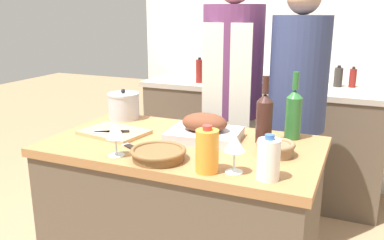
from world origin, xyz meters
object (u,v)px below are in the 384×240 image
object	(u,v)px
stock_pot	(124,106)
person_cook_aproned	(232,96)
person_cook_guest	(296,109)
wine_bottle_dark	(264,117)
wine_glass_right	(235,144)
wine_bottle_green	(294,113)
condiment_bottle_extra	(353,78)
condiment_bottle_short	(338,77)
knife_paring	(110,132)
juice_jug	(207,151)
roasting_pan	(204,130)
wine_glass_left	(115,131)
knife_bread	(112,132)
knife_chef	(125,144)
wicker_basket	(159,154)
cutting_board	(114,132)
mixing_bowl	(275,148)
milk_jug	(269,159)
condiment_bottle_tall	(199,71)

from	to	relation	value
stock_pot	person_cook_aproned	xyz separation A→B (m)	(0.45, 0.54, -0.01)
person_cook_guest	wine_bottle_dark	bearing A→B (deg)	-98.71
wine_glass_right	wine_bottle_green	bearing A→B (deg)	76.06
wine_bottle_green	condiment_bottle_extra	xyz separation A→B (m)	(0.21, 1.38, -0.03)
wine_bottle_dark	person_cook_guest	world-z (taller)	person_cook_guest
condiment_bottle_short	condiment_bottle_extra	world-z (taller)	condiment_bottle_short
condiment_bottle_extra	person_cook_guest	xyz separation A→B (m)	(-0.27, -0.89, -0.07)
knife_paring	condiment_bottle_extra	distance (m)	1.97
wine_glass_right	juice_jug	bearing A→B (deg)	-161.37
condiment_bottle_short	roasting_pan	bearing A→B (deg)	-107.14
wine_glass_left	knife_paring	distance (m)	0.30
knife_bread	stock_pot	bearing A→B (deg)	112.23
roasting_pan	knife_chef	distance (m)	0.37
knife_bread	condiment_bottle_extra	bearing A→B (deg)	59.15
wicker_basket	cutting_board	xyz separation A→B (m)	(-0.37, 0.23, -0.02)
mixing_bowl	wine_glass_right	distance (m)	0.28
condiment_bottle_extra	wine_glass_left	bearing A→B (deg)	-113.61
stock_pot	juice_jug	xyz separation A→B (m)	(0.70, -0.54, 0.01)
milk_jug	condiment_bottle_short	bearing A→B (deg)	86.98
knife_bread	person_cook_guest	distance (m)	1.09
cutting_board	stock_pot	world-z (taller)	stock_pot
stock_pot	wine_bottle_green	bearing A→B (deg)	0.15
wine_glass_left	condiment_bottle_tall	world-z (taller)	condiment_bottle_tall
wine_bottle_dark	knife_paring	distance (m)	0.73
person_cook_aproned	knife_paring	bearing A→B (deg)	-117.24
wine_glass_right	person_cook_guest	world-z (taller)	person_cook_guest
knife_bread	condiment_bottle_tall	distance (m)	1.43
juice_jug	person_cook_aproned	bearing A→B (deg)	103.02
knife_paring	condiment_bottle_extra	bearing A→B (deg)	58.99
person_cook_guest	condiment_bottle_short	bearing A→B (deg)	75.51
stock_pot	condiment_bottle_short	xyz separation A→B (m)	(1.03, 1.37, 0.02)
person_cook_guest	wicker_basket	bearing A→B (deg)	-115.10
condiment_bottle_tall	knife_chef	bearing A→B (deg)	-80.44
knife_chef	person_cook_guest	size ratio (longest dim) A/B	0.12
knife_chef	person_cook_aproned	xyz separation A→B (m)	(0.20, 0.93, 0.06)
wicker_basket	wine_glass_right	xyz separation A→B (m)	(0.32, -0.01, 0.09)
wicker_basket	condiment_bottle_tall	world-z (taller)	condiment_bottle_tall
roasting_pan	mixing_bowl	size ratio (longest dim) A/B	2.13
knife_bread	person_cook_guest	world-z (taller)	person_cook_guest
cutting_board	condiment_bottle_extra	bearing A→B (deg)	58.41
roasting_pan	milk_jug	bearing A→B (deg)	-41.72
wine_glass_right	wine_bottle_dark	bearing A→B (deg)	87.89
knife_paring	person_cook_aproned	size ratio (longest dim) A/B	0.08
mixing_bowl	knife_bread	distance (m)	0.78
roasting_pan	wine_glass_right	bearing A→B (deg)	-52.83
knife_chef	person_cook_aproned	distance (m)	0.96
cutting_board	juice_jug	bearing A→B (deg)	-24.38
wine_glass_right	knife_bread	size ratio (longest dim) A/B	0.89
juice_jug	wine_glass_left	size ratio (longest dim) A/B	1.26
roasting_pan	stock_pot	xyz separation A→B (m)	(-0.55, 0.18, 0.02)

